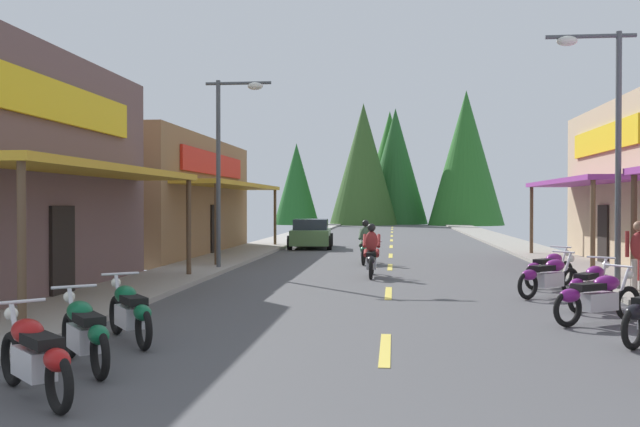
# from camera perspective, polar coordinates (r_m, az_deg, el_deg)

# --- Properties ---
(ground) EXTENTS (10.11, 85.13, 0.10)m
(ground) POSITION_cam_1_polar(r_m,az_deg,el_deg) (30.47, 5.70, -3.34)
(ground) COLOR #4C4C4F
(sidewalk_left) EXTENTS (2.28, 85.13, 0.12)m
(sidewalk_left) POSITION_cam_1_polar(r_m,az_deg,el_deg) (31.11, -5.81, -3.05)
(sidewalk_left) COLOR #9E9991
(sidewalk_left) RESTS_ON ground
(sidewalk_right) EXTENTS (2.28, 85.13, 0.12)m
(sidewalk_right) POSITION_cam_1_polar(r_m,az_deg,el_deg) (31.06, 17.22, -3.09)
(sidewalk_right) COLOR gray
(sidewalk_right) RESTS_ON ground
(centerline_dashes) EXTENTS (0.16, 61.98, 0.01)m
(centerline_dashes) POSITION_cam_1_polar(r_m,az_deg,el_deg) (35.22, 5.73, -2.69)
(centerline_dashes) COLOR #E0C64C
(centerline_dashes) RESTS_ON ground
(storefront_left_far) EXTENTS (9.61, 13.46, 4.85)m
(storefront_left_far) POSITION_cam_1_polar(r_m,az_deg,el_deg) (31.09, -15.44, 1.30)
(storefront_left_far) COLOR olive
(storefront_left_far) RESTS_ON ground
(streetlamp_left) EXTENTS (2.11, 0.30, 6.08)m
(streetlamp_left) POSITION_cam_1_polar(r_m,az_deg,el_deg) (22.93, -7.37, 5.35)
(streetlamp_left) COLOR #474C51
(streetlamp_left) RESTS_ON ground
(streetlamp_right) EXTENTS (2.11, 0.30, 6.25)m
(streetlamp_right) POSITION_cam_1_polar(r_m,az_deg,el_deg) (18.42, 21.86, 6.73)
(streetlamp_right) COLOR #474C51
(streetlamp_right) RESTS_ON ground
(motorcycle_parked_right_2) EXTENTS (1.86, 1.24, 1.04)m
(motorcycle_parked_right_2) POSITION_cam_1_polar(r_m,az_deg,el_deg) (13.66, 21.36, -6.23)
(motorcycle_parked_right_2) COLOR black
(motorcycle_parked_right_2) RESTS_ON ground
(motorcycle_parked_right_3) EXTENTS (1.38, 1.76, 1.04)m
(motorcycle_parked_right_3) POSITION_cam_1_polar(r_m,az_deg,el_deg) (15.59, 20.87, -5.36)
(motorcycle_parked_right_3) COLOR black
(motorcycle_parked_right_3) RESTS_ON ground
(motorcycle_parked_right_4) EXTENTS (1.70, 1.45, 1.04)m
(motorcycle_parked_right_4) POSITION_cam_1_polar(r_m,az_deg,el_deg) (17.17, 17.86, -4.78)
(motorcycle_parked_right_4) COLOR black
(motorcycle_parked_right_4) RESTS_ON ground
(motorcycle_parked_right_5) EXTENTS (1.57, 1.59, 1.04)m
(motorcycle_parked_right_5) POSITION_cam_1_polar(r_m,az_deg,el_deg) (19.16, 17.89, -4.21)
(motorcycle_parked_right_5) COLOR black
(motorcycle_parked_right_5) RESTS_ON ground
(motorcycle_parked_left_0) EXTENTS (1.62, 1.55, 1.04)m
(motorcycle_parked_left_0) POSITION_cam_1_polar(r_m,az_deg,el_deg) (8.52, -21.90, -10.50)
(motorcycle_parked_left_0) COLOR black
(motorcycle_parked_left_0) RESTS_ON ground
(motorcycle_parked_left_1) EXTENTS (1.41, 1.74, 1.04)m
(motorcycle_parked_left_1) POSITION_cam_1_polar(r_m,az_deg,el_deg) (9.83, -18.37, -8.97)
(motorcycle_parked_left_1) COLOR black
(motorcycle_parked_left_1) RESTS_ON ground
(motorcycle_parked_left_2) EXTENTS (1.36, 1.78, 1.04)m
(motorcycle_parked_left_2) POSITION_cam_1_polar(r_m,az_deg,el_deg) (11.46, -15.01, -7.55)
(motorcycle_parked_left_2) COLOR black
(motorcycle_parked_left_2) RESTS_ON ground
(rider_cruising_lead) EXTENTS (0.60, 2.14, 1.57)m
(rider_cruising_lead) POSITION_cam_1_polar(r_m,az_deg,el_deg) (20.82, 4.15, -3.31)
(rider_cruising_lead) COLOR black
(rider_cruising_lead) RESTS_ON ground
(rider_cruising_trailing) EXTENTS (0.60, 2.14, 1.57)m
(rider_cruising_trailing) POSITION_cam_1_polar(r_m,az_deg,el_deg) (25.35, 3.68, -2.57)
(rider_cruising_trailing) COLOR black
(rider_cruising_trailing) RESTS_ON ground
(pedestrian_waiting) EXTENTS (0.53, 0.38, 1.76)m
(pedestrian_waiting) POSITION_cam_1_polar(r_m,az_deg,el_deg) (17.66, 24.18, -2.92)
(pedestrian_waiting) COLOR #B2A599
(pedestrian_waiting) RESTS_ON ground
(parked_car_curbside) EXTENTS (2.29, 4.41, 1.40)m
(parked_car_curbside) POSITION_cam_1_polar(r_m,az_deg,el_deg) (34.34, -0.72, -1.64)
(parked_car_curbside) COLOR #4C723F
(parked_car_curbside) RESTS_ON ground
(treeline_backdrop) EXTENTS (23.16, 12.19, 13.44)m
(treeline_backdrop) POSITION_cam_1_polar(r_m,az_deg,el_deg) (73.81, 7.37, 3.76)
(treeline_backdrop) COLOR #226923
(treeline_backdrop) RESTS_ON ground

